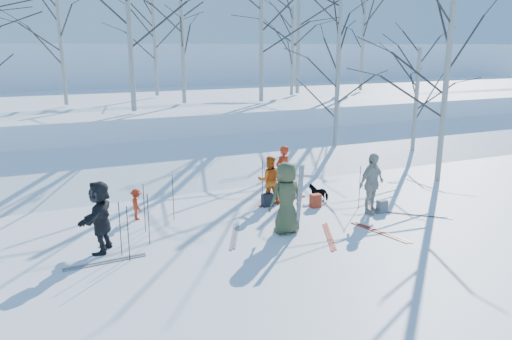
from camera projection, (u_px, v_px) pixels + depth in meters
name	position (u px, v px, depth m)	size (l,w,h in m)	color
ground	(278.00, 228.00, 13.79)	(120.00, 120.00, 0.00)	white
snow_ramp	(200.00, 167.00, 19.96)	(70.00, 9.50, 1.40)	white
snow_plateau	(146.00, 115.00, 28.61)	(70.00, 18.00, 2.20)	white
far_hill	(99.00, 77.00, 46.98)	(90.00, 30.00, 6.00)	white
skier_olive_center	(286.00, 198.00, 13.20)	(0.95, 0.62, 1.94)	#40492C
skier_red_north	(283.00, 171.00, 16.58)	(0.62, 0.40, 1.69)	red
skier_redor_behind	(269.00, 180.00, 15.73)	(0.75, 0.58, 1.54)	#D85510
skier_red_seated	(137.00, 204.00, 14.33)	(0.59, 0.34, 0.91)	red
skier_cream_east	(372.00, 184.00, 14.77)	(1.08, 0.45, 1.84)	beige
skier_grey_west	(100.00, 217.00, 12.01)	(1.65, 0.53, 1.78)	black
dog	(319.00, 192.00, 16.14)	(0.29, 0.64, 0.54)	black
upright_ski_left	(299.00, 200.00, 13.12)	(0.07, 0.02, 1.90)	silver
upright_ski_right	(300.00, 199.00, 13.18)	(0.07, 0.02, 1.90)	silver
ski_pair_a	(416.00, 215.00, 14.77)	(1.54, 1.43, 0.02)	silver
ski_pair_b	(380.00, 232.00, 13.41)	(0.63, 1.90, 0.02)	#A62C17
ski_pair_c	(235.00, 235.00, 13.19)	(0.99, 1.81, 0.02)	silver
ski_pair_d	(105.00, 262.00, 11.57)	(1.91, 0.32, 0.02)	silver
ski_pair_e	(283.00, 201.00, 16.10)	(1.90, 0.61, 0.02)	#A62C17
ski_pair_f	(329.00, 236.00, 13.13)	(0.98, 1.81, 0.02)	#A62C17
ski_pole_a	(267.00, 177.00, 16.48)	(0.02, 0.02, 1.34)	black
ski_pole_b	(120.00, 229.00, 11.82)	(0.02, 0.02, 1.34)	black
ski_pole_c	(144.00, 208.00, 13.32)	(0.02, 0.02, 1.34)	black
ski_pole_d	(370.00, 188.00, 15.23)	(0.02, 0.02, 1.34)	black
ski_pole_e	(360.00, 187.00, 15.32)	(0.02, 0.02, 1.34)	black
ski_pole_f	(262.00, 182.00, 15.93)	(0.02, 0.02, 1.34)	black
ski_pole_g	(173.00, 198.00, 14.25)	(0.02, 0.02, 1.34)	black
ski_pole_h	(128.00, 234.00, 11.50)	(0.02, 0.02, 1.34)	black
ski_pole_i	(148.00, 219.00, 12.47)	(0.02, 0.02, 1.34)	black
backpack_red	(315.00, 201.00, 15.48)	(0.32, 0.22, 0.42)	#A42F19
backpack_grey	(382.00, 206.00, 15.00)	(0.30, 0.20, 0.38)	slate
backpack_dark	(267.00, 200.00, 15.57)	(0.34, 0.24, 0.40)	black
birch_plateau_b	(261.00, 32.00, 23.95)	(5.27, 5.27, 6.67)	silver
birch_plateau_c	(292.00, 52.00, 27.28)	(3.90, 3.90, 4.72)	silver
birch_plateau_d	(129.00, 20.00, 20.18)	(5.77, 5.77, 7.38)	silver
birch_plateau_e	(61.00, 48.00, 22.69)	(4.22, 4.22, 5.17)	silver
birch_plateau_g	(340.00, 21.00, 26.30)	(6.16, 6.16, 7.94)	silver
birch_plateau_h	(299.00, 26.00, 28.10)	(5.87, 5.87, 7.52)	silver
birch_plateau_i	(363.00, 33.00, 30.04)	(5.43, 5.43, 6.90)	silver
birch_plateau_k	(155.00, 44.00, 26.99)	(4.50, 4.50, 5.57)	silver
birch_plateau_l	(182.00, 44.00, 23.29)	(4.48, 4.48, 5.55)	silver
birch_edge_b	(445.00, 89.00, 17.81)	(5.32, 5.32, 6.75)	silver
birch_edge_c	(416.00, 104.00, 21.65)	(3.97, 3.97, 4.81)	silver
birch_edge_e	(337.00, 99.00, 21.16)	(4.34, 4.34, 5.34)	silver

